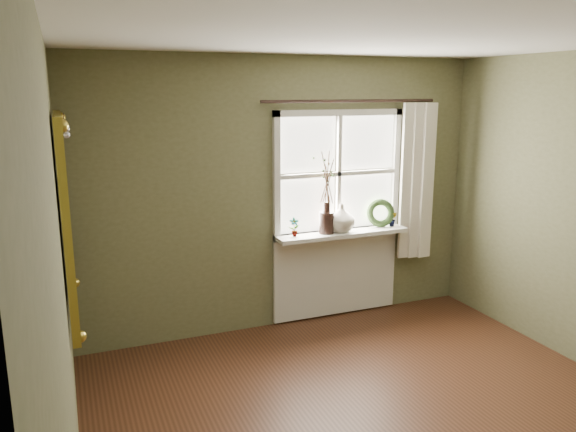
% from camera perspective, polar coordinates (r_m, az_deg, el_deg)
% --- Properties ---
extents(ceiling, '(4.50, 4.50, 0.00)m').
position_cam_1_polar(ceiling, '(3.30, 15.07, 17.79)').
color(ceiling, silver).
rests_on(ceiling, ground).
extents(wall_back, '(4.00, 0.10, 2.60)m').
position_cam_1_polar(wall_back, '(5.41, -0.47, 2.22)').
color(wall_back, brown).
rests_on(wall_back, ground).
extents(wall_left, '(0.10, 4.50, 2.60)m').
position_cam_1_polar(wall_left, '(2.82, -22.81, -8.71)').
color(wall_left, brown).
rests_on(wall_left, ground).
extents(window_frame, '(1.36, 0.06, 1.24)m').
position_cam_1_polar(window_frame, '(5.54, 5.11, 4.30)').
color(window_frame, silver).
rests_on(window_frame, wall_back).
extents(window_sill, '(1.36, 0.26, 0.04)m').
position_cam_1_polar(window_sill, '(5.56, 5.50, -1.78)').
color(window_sill, silver).
rests_on(window_sill, wall_back).
extents(window_apron, '(1.36, 0.04, 0.88)m').
position_cam_1_polar(window_apron, '(5.78, 4.91, -5.75)').
color(window_apron, silver).
rests_on(window_apron, ground).
extents(dark_jug, '(0.17, 0.17, 0.21)m').
position_cam_1_polar(dark_jug, '(5.45, 3.93, -0.67)').
color(dark_jug, black).
rests_on(dark_jug, window_sill).
extents(cream_vase, '(0.30, 0.30, 0.28)m').
position_cam_1_polar(cream_vase, '(5.52, 5.45, -0.19)').
color(cream_vase, beige).
rests_on(cream_vase, window_sill).
extents(wreath, '(0.31, 0.20, 0.30)m').
position_cam_1_polar(wreath, '(5.78, 9.36, 0.00)').
color(wreath, '#263C1B').
rests_on(wreath, window_sill).
extents(potted_plant_left, '(0.10, 0.08, 0.18)m').
position_cam_1_polar(potted_plant_left, '(5.32, 0.64, -1.13)').
color(potted_plant_left, '#263C1B').
rests_on(potted_plant_left, window_sill).
extents(potted_plant_right, '(0.10, 0.09, 0.15)m').
position_cam_1_polar(potted_plant_right, '(5.82, 10.60, -0.31)').
color(potted_plant_right, '#263C1B').
rests_on(potted_plant_right, window_sill).
extents(curtain, '(0.36, 0.12, 1.59)m').
position_cam_1_polar(curtain, '(5.90, 12.82, 3.42)').
color(curtain, beige).
rests_on(curtain, wall_back).
extents(curtain_rod, '(1.84, 0.03, 0.03)m').
position_cam_1_polar(curtain_rod, '(5.48, 6.49, 11.53)').
color(curtain_rod, black).
rests_on(curtain_rod, wall_back).
extents(gilt_mirror, '(0.10, 1.16, 1.38)m').
position_cam_1_polar(gilt_mirror, '(4.05, -21.68, -0.10)').
color(gilt_mirror, white).
rests_on(gilt_mirror, wall_left).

